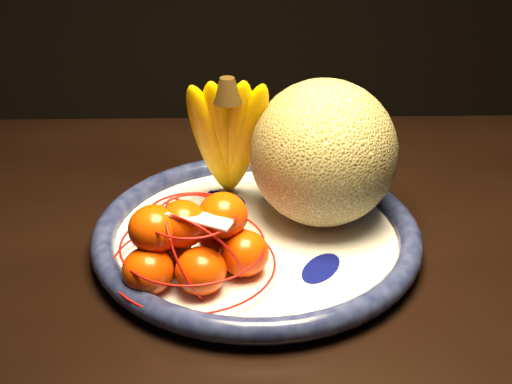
{
  "coord_description": "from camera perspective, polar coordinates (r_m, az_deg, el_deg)",
  "views": [
    {
      "loc": [
        -0.03,
        -0.61,
        1.27
      ],
      "look_at": [
        0.04,
        0.13,
        0.87
      ],
      "focal_mm": 50.0,
      "sensor_mm": 36.0,
      "label": 1
    }
  ],
  "objects": [
    {
      "name": "banana_bunch",
      "position": [
        0.89,
        -2.25,
        4.76
      ],
      "size": [
        0.13,
        0.12,
        0.2
      ],
      "rotation": [
        0.0,
        0.0,
        -0.04
      ],
      "color": "#F8BF01",
      "rests_on": "fruit_bowl"
    },
    {
      "name": "dining_table",
      "position": [
        0.87,
        2.8,
        -11.56
      ],
      "size": [
        1.65,
        1.06,
        0.8
      ],
      "rotation": [
        0.0,
        0.0,
        -0.07
      ],
      "color": "black",
      "rests_on": "ground"
    },
    {
      "name": "price_tag",
      "position": [
        0.75,
        -4.61,
        -2.04
      ],
      "size": [
        0.08,
        0.05,
        0.01
      ],
      "primitive_type": "cube",
      "rotation": [
        -0.14,
        0.1,
        -0.39
      ],
      "color": "white",
      "rests_on": "mandarin_bag"
    },
    {
      "name": "cantaloupe",
      "position": [
        0.87,
        5.41,
        3.14
      ],
      "size": [
        0.18,
        0.18,
        0.18
      ],
      "primitive_type": "sphere",
      "color": "olive",
      "rests_on": "fruit_bowl"
    },
    {
      "name": "fruit_bowl",
      "position": [
        0.87,
        0.05,
        -3.49
      ],
      "size": [
        0.4,
        0.4,
        0.03
      ],
      "rotation": [
        0.0,
        0.0,
        0.33
      ],
      "color": "white",
      "rests_on": "dining_table"
    },
    {
      "name": "mandarin_bag",
      "position": [
        0.78,
        -5.07,
        -4.11
      ],
      "size": [
        0.2,
        0.2,
        0.12
      ],
      "rotation": [
        0.0,
        0.0,
        0.09
      ],
      "color": "#FF4500",
      "rests_on": "fruit_bowl"
    }
  ]
}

